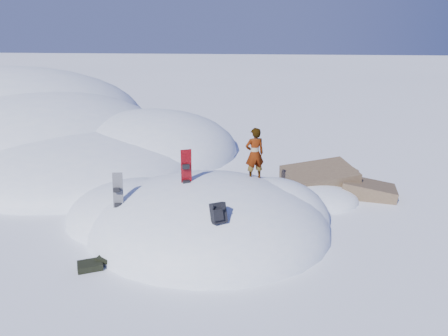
# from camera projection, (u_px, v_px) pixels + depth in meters

# --- Properties ---
(ground) EXTENTS (120.00, 120.00, 0.00)m
(ground) POSITION_uv_depth(u_px,v_px,m) (209.00, 229.00, 12.67)
(ground) COLOR white
(ground) RESTS_ON ground
(snow_mound) EXTENTS (8.00, 6.00, 3.00)m
(snow_mound) POSITION_uv_depth(u_px,v_px,m) (204.00, 225.00, 12.91)
(snow_mound) COLOR white
(snow_mound) RESTS_ON ground
(snow_ridge) EXTENTS (21.50, 18.50, 6.40)m
(snow_ridge) POSITION_uv_depth(u_px,v_px,m) (29.00, 135.00, 22.65)
(snow_ridge) COLOR white
(snow_ridge) RESTS_ON ground
(rock_outcrop) EXTENTS (4.68, 4.41, 1.68)m
(rock_outcrop) POSITION_uv_depth(u_px,v_px,m) (323.00, 193.00, 15.24)
(rock_outcrop) COLOR brown
(rock_outcrop) RESTS_ON ground
(snowboard_red) EXTENTS (0.32, 0.26, 1.59)m
(snowboard_red) POSITION_uv_depth(u_px,v_px,m) (186.00, 176.00, 12.12)
(snowboard_red) COLOR red
(snowboard_red) RESTS_ON snow_mound
(snowboard_dark) EXTENTS (0.30, 0.31, 1.44)m
(snowboard_dark) POSITION_uv_depth(u_px,v_px,m) (118.00, 199.00, 11.74)
(snowboard_dark) COLOR black
(snowboard_dark) RESTS_ON snow_mound
(backpack) EXTENTS (0.49, 0.55, 0.59)m
(backpack) POSITION_uv_depth(u_px,v_px,m) (218.00, 213.00, 10.47)
(backpack) COLOR black
(backpack) RESTS_ON snow_mound
(gear_pile) EXTENTS (0.82, 0.64, 0.21)m
(gear_pile) POSITION_uv_depth(u_px,v_px,m) (92.00, 264.00, 10.69)
(gear_pile) COLOR black
(gear_pile) RESTS_ON ground
(person) EXTENTS (0.67, 0.56, 1.59)m
(person) POSITION_uv_depth(u_px,v_px,m) (255.00, 154.00, 12.84)
(person) COLOR slate
(person) RESTS_ON snow_mound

